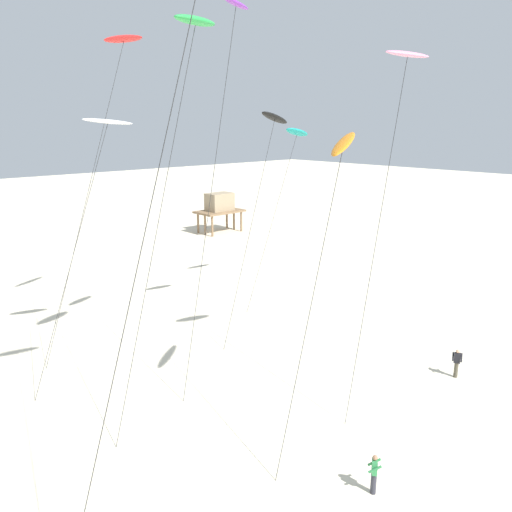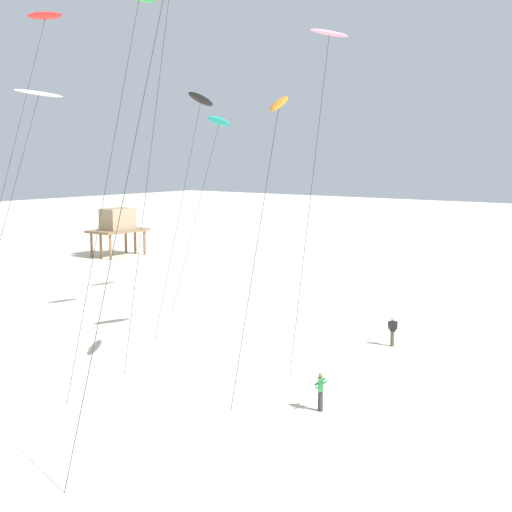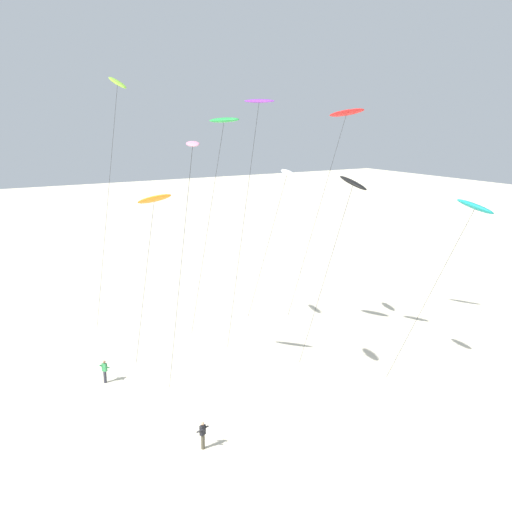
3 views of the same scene
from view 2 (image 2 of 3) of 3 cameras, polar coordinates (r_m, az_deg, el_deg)
ground_plane at (r=36.04m, az=6.71°, el=-9.36°), size 260.00×260.00×0.00m
kite_black at (r=45.03m, az=-4.46°, el=12.27°), size 6.16×1.08×14.72m
kite_white at (r=39.30m, az=-17.06°, el=12.08°), size 6.84×1.25×14.21m
kite_pink at (r=37.53m, az=5.85°, el=17.06°), size 5.26×1.32×17.06m
kite_red at (r=44.45m, az=-16.56°, el=17.78°), size 8.40×1.77×19.17m
kite_teal at (r=52.47m, az=-2.99°, el=10.63°), size 7.28×1.22×13.73m
kite_orange at (r=32.60m, az=1.83°, el=11.96°), size 5.54×2.06×13.70m
kite_flyer_nearest at (r=30.75m, az=5.19°, el=-10.69°), size 0.73×0.72×1.67m
kite_flyer_middle at (r=41.27m, az=10.88°, el=-5.90°), size 0.68×0.70×1.67m
stilt_house at (r=77.29m, az=-11.00°, el=2.62°), size 6.03×3.72×5.12m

